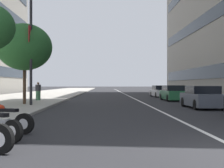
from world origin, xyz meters
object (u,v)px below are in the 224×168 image
at_px(car_approaching_light, 173,93).
at_px(street_lamp_with_banners, 36,23).
at_px(pedestrian_on_plaza, 38,91).
at_px(motorcycle_second_in_row, 2,119).
at_px(car_lead_in_lane, 161,92).
at_px(street_tree_near_plaza_corner, 24,47).
at_px(car_mid_block_traffic, 202,98).

xyz_separation_m(car_approaching_light, street_lamp_with_banners, (-8.01, 10.97, 4.90)).
bearing_deg(pedestrian_on_plaza, motorcycle_second_in_row, 42.08).
bearing_deg(car_lead_in_lane, street_lamp_with_banners, 142.78).
relative_size(car_approaching_light, street_tree_near_plaza_corner, 0.83).
relative_size(street_tree_near_plaza_corner, pedestrian_on_plaza, 3.62).
bearing_deg(street_tree_near_plaza_corner, pedestrian_on_plaza, 0.69).
distance_m(car_lead_in_lane, street_lamp_with_banners, 20.33).
distance_m(car_mid_block_traffic, street_lamp_with_banners, 11.91).
height_order(motorcycle_second_in_row, car_mid_block_traffic, motorcycle_second_in_row).
bearing_deg(car_approaching_light, motorcycle_second_in_row, 153.05).
bearing_deg(pedestrian_on_plaza, car_approaching_light, 133.06).
bearing_deg(pedestrian_on_plaza, street_tree_near_plaza_corner, 34.30).
height_order(motorcycle_second_in_row, car_approaching_light, motorcycle_second_in_row).
bearing_deg(street_lamp_with_banners, car_lead_in_lane, -34.87).
relative_size(motorcycle_second_in_row, street_lamp_with_banners, 0.22).
bearing_deg(motorcycle_second_in_row, car_mid_block_traffic, -116.43).
bearing_deg(car_lead_in_lane, motorcycle_second_in_row, 157.48).
bearing_deg(motorcycle_second_in_row, pedestrian_on_plaza, -64.01).
height_order(car_approaching_light, street_tree_near_plaza_corner, street_tree_near_plaza_corner).
xyz_separation_m(motorcycle_second_in_row, car_mid_block_traffic, (9.78, -9.43, 0.22)).
height_order(car_approaching_light, street_lamp_with_banners, street_lamp_with_banners).
relative_size(motorcycle_second_in_row, car_approaching_light, 0.44).
xyz_separation_m(motorcycle_second_in_row, car_lead_in_lane, (26.98, -9.91, 0.21)).
height_order(car_lead_in_lane, street_tree_near_plaza_corner, street_tree_near_plaza_corner).
bearing_deg(motorcycle_second_in_row, car_approaching_light, -99.51).
bearing_deg(street_lamp_with_banners, street_tree_near_plaza_corner, 40.04).
height_order(car_lead_in_lane, street_lamp_with_banners, street_lamp_with_banners).
distance_m(motorcycle_second_in_row, car_approaching_light, 21.13).
relative_size(car_mid_block_traffic, street_lamp_with_banners, 0.46).
distance_m(street_tree_near_plaza_corner, pedestrian_on_plaza, 5.70).
relative_size(car_mid_block_traffic, street_tree_near_plaza_corner, 0.76).
xyz_separation_m(car_approaching_light, car_lead_in_lane, (8.16, -0.31, -0.03)).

